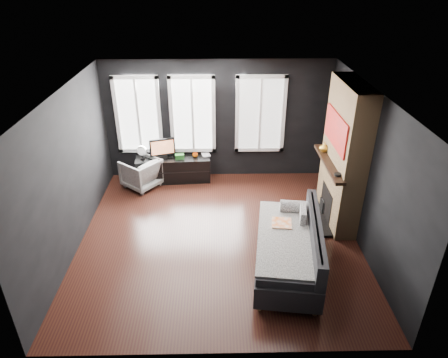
{
  "coord_description": "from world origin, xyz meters",
  "views": [
    {
      "loc": [
        -0.03,
        -5.96,
        4.43
      ],
      "look_at": [
        0.1,
        0.3,
        1.05
      ],
      "focal_mm": 32.0,
      "sensor_mm": 36.0,
      "label": 1
    }
  ],
  "objects_px": {
    "armchair": "(141,172)",
    "media_console": "(173,169)",
    "mug": "(195,155)",
    "book": "(202,151)",
    "sofa": "(288,245)",
    "monitor": "(162,147)",
    "mantel_vase": "(324,147)"
  },
  "relations": [
    {
      "from": "armchair",
      "to": "mug",
      "type": "bearing_deg",
      "value": 143.2
    },
    {
      "from": "armchair",
      "to": "media_console",
      "type": "bearing_deg",
      "value": 151.86
    },
    {
      "from": "media_console",
      "to": "mug",
      "type": "relative_size",
      "value": 14.31
    },
    {
      "from": "book",
      "to": "mantel_vase",
      "type": "height_order",
      "value": "mantel_vase"
    },
    {
      "from": "media_console",
      "to": "monitor",
      "type": "height_order",
      "value": "monitor"
    },
    {
      "from": "armchair",
      "to": "media_console",
      "type": "distance_m",
      "value": 0.75
    },
    {
      "from": "mug",
      "to": "book",
      "type": "relative_size",
      "value": 0.47
    },
    {
      "from": "sofa",
      "to": "armchair",
      "type": "distance_m",
      "value": 3.98
    },
    {
      "from": "mug",
      "to": "monitor",
      "type": "bearing_deg",
      "value": -178.18
    },
    {
      "from": "media_console",
      "to": "mug",
      "type": "height_order",
      "value": "mug"
    },
    {
      "from": "armchair",
      "to": "monitor",
      "type": "xyz_separation_m",
      "value": [
        0.47,
        0.28,
        0.47
      ]
    },
    {
      "from": "monitor",
      "to": "book",
      "type": "height_order",
      "value": "monitor"
    },
    {
      "from": "monitor",
      "to": "mantel_vase",
      "type": "distance_m",
      "value": 3.53
    },
    {
      "from": "monitor",
      "to": "mantel_vase",
      "type": "xyz_separation_m",
      "value": [
        3.29,
        -1.18,
        0.49
      ]
    },
    {
      "from": "armchair",
      "to": "mug",
      "type": "height_order",
      "value": "armchair"
    },
    {
      "from": "armchair",
      "to": "media_console",
      "type": "height_order",
      "value": "armchair"
    },
    {
      "from": "sofa",
      "to": "monitor",
      "type": "height_order",
      "value": "monitor"
    },
    {
      "from": "mantel_vase",
      "to": "media_console",
      "type": "bearing_deg",
      "value": 158.84
    },
    {
      "from": "armchair",
      "to": "mantel_vase",
      "type": "height_order",
      "value": "mantel_vase"
    },
    {
      "from": "sofa",
      "to": "monitor",
      "type": "xyz_separation_m",
      "value": [
        -2.34,
        3.09,
        0.37
      ]
    },
    {
      "from": "armchair",
      "to": "mantel_vase",
      "type": "xyz_separation_m",
      "value": [
        3.76,
        -0.9,
        0.96
      ]
    },
    {
      "from": "sofa",
      "to": "book",
      "type": "bearing_deg",
      "value": 122.63
    },
    {
      "from": "sofa",
      "to": "media_console",
      "type": "bearing_deg",
      "value": 132.45
    },
    {
      "from": "monitor",
      "to": "mug",
      "type": "relative_size",
      "value": 5.01
    },
    {
      "from": "armchair",
      "to": "media_console",
      "type": "relative_size",
      "value": 0.44
    },
    {
      "from": "sofa",
      "to": "mug",
      "type": "relative_size",
      "value": 18.58
    },
    {
      "from": "media_console",
      "to": "mug",
      "type": "bearing_deg",
      "value": -2.04
    },
    {
      "from": "monitor",
      "to": "sofa",
      "type": "bearing_deg",
      "value": -70.3
    },
    {
      "from": "media_console",
      "to": "mantel_vase",
      "type": "xyz_separation_m",
      "value": [
        3.08,
        -1.19,
        1.04
      ]
    },
    {
      "from": "armchair",
      "to": "monitor",
      "type": "relative_size",
      "value": 1.25
    },
    {
      "from": "sofa",
      "to": "armchair",
      "type": "xyz_separation_m",
      "value": [
        -2.81,
        2.81,
        -0.1
      ]
    },
    {
      "from": "media_console",
      "to": "book",
      "type": "bearing_deg",
      "value": 4.09
    }
  ]
}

